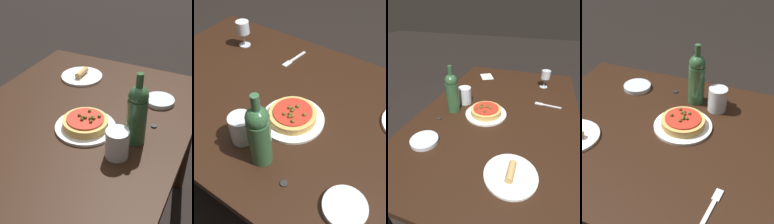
% 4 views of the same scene
% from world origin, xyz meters
% --- Properties ---
extents(dining_table, '(1.50, 0.95, 0.75)m').
position_xyz_m(dining_table, '(0.00, 0.00, 0.67)').
color(dining_table, black).
rests_on(dining_table, ground_plane).
extents(dinner_plate, '(0.25, 0.25, 0.01)m').
position_xyz_m(dinner_plate, '(0.09, -0.07, 0.76)').
color(dinner_plate, white).
rests_on(dinner_plate, dining_table).
extents(pizza, '(0.19, 0.19, 0.05)m').
position_xyz_m(pizza, '(0.09, -0.07, 0.78)').
color(pizza, tan).
rests_on(pizza, dinner_plate).
extents(wine_bottle, '(0.08, 0.08, 0.29)m').
position_xyz_m(wine_bottle, '(0.10, -0.28, 0.88)').
color(wine_bottle, '#2D5633').
rests_on(wine_bottle, dining_table).
extents(water_cup, '(0.09, 0.09, 0.11)m').
position_xyz_m(water_cup, '(-0.01, -0.25, 0.80)').
color(water_cup, silver).
rests_on(water_cup, dining_table).
extents(side_bowl, '(0.14, 0.14, 0.02)m').
position_xyz_m(side_bowl, '(0.42, -0.29, 0.76)').
color(side_bowl, silver).
rests_on(side_bowl, dining_table).
extents(side_plate, '(0.22, 0.22, 0.04)m').
position_xyz_m(side_plate, '(0.48, 0.16, 0.76)').
color(side_plate, white).
rests_on(side_plate, dining_table).
extents(bottle_cap, '(0.02, 0.02, 0.01)m').
position_xyz_m(bottle_cap, '(0.22, -0.32, 0.75)').
color(bottle_cap, black).
rests_on(bottle_cap, dining_table).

